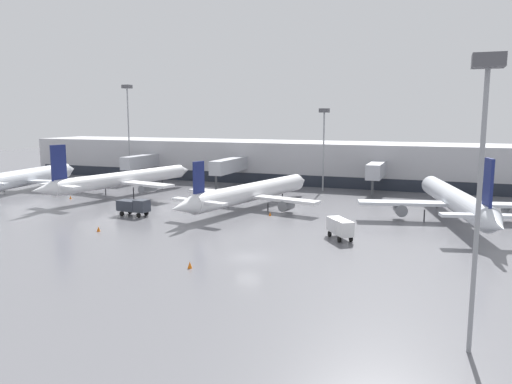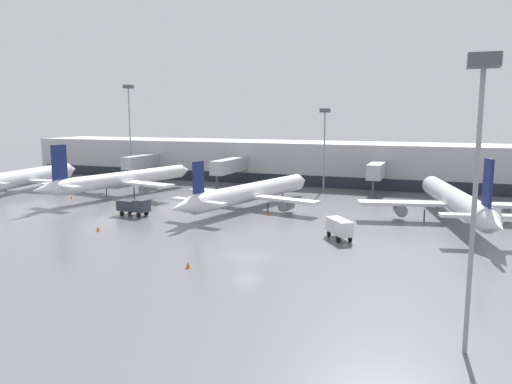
{
  "view_description": "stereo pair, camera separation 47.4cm",
  "coord_description": "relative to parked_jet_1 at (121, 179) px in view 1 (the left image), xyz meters",
  "views": [
    {
      "loc": [
        18.9,
        -47.45,
        14.83
      ],
      "look_at": [
        -8.56,
        24.81,
        3.0
      ],
      "focal_mm": 35.0,
      "sensor_mm": 36.0,
      "label": 1
    },
    {
      "loc": [
        19.34,
        -47.28,
        14.83
      ],
      "look_at": [
        -8.56,
        24.81,
        3.0
      ],
      "focal_mm": 35.0,
      "sensor_mm": 36.0,
      "label": 2
    }
  ],
  "objects": [
    {
      "name": "terminal_building",
      "position": [
        36.57,
        32.7,
        1.24
      ],
      "size": [
        160.0,
        29.94,
        9.0
      ],
      "color": "#B2B2B7",
      "rests_on": "ground_plane"
    },
    {
      "name": "parked_jet_4",
      "position": [
        57.43,
        -1.78,
        -0.21
      ],
      "size": [
        26.79,
        37.27,
        10.06
      ],
      "rotation": [
        0.0,
        0.0,
        1.81
      ],
      "color": "silver",
      "rests_on": "ground_plane"
    },
    {
      "name": "apron_light_mast_3",
      "position": [
        57.78,
        -43.94,
        11.26
      ],
      "size": [
        1.8,
        1.8,
        18.4
      ],
      "color": "gray",
      "rests_on": "ground_plane"
    },
    {
      "name": "ground_plane",
      "position": [
        36.82,
        -29.12,
        -3.25
      ],
      "size": [
        320.0,
        320.0,
        0.0
      ],
      "primitive_type": "plane",
      "color": "slate"
    },
    {
      "name": "service_truck_0",
      "position": [
        12.51,
        -14.44,
        -1.76
      ],
      "size": [
        5.1,
        2.4,
        2.51
      ],
      "rotation": [
        0.0,
        0.0,
        6.2
      ],
      "color": "#2D333D",
      "rests_on": "ground_plane"
    },
    {
      "name": "parked_jet_3",
      "position": [
        -22.41,
        -0.94,
        -0.67
      ],
      "size": [
        27.43,
        34.63,
        9.17
      ],
      "rotation": [
        0.0,
        0.0,
        1.71
      ],
      "color": "silver",
      "rests_on": "ground_plane"
    },
    {
      "name": "parked_jet_2",
      "position": [
        26.62,
        -2.65,
        -0.68
      ],
      "size": [
        24.23,
        36.24,
        8.59
      ],
      "rotation": [
        0.0,
        0.0,
        1.34
      ],
      "color": "white",
      "rests_on": "ground_plane"
    },
    {
      "name": "service_truck_1",
      "position": [
        44.27,
        -17.71,
        -1.72
      ],
      "size": [
        4.02,
        4.74,
        2.47
      ],
      "rotation": [
        0.0,
        0.0,
        5.33
      ],
      "color": "silver",
      "rests_on": "ground_plane"
    },
    {
      "name": "apron_light_mast_0",
      "position": [
        -13.08,
        21.47,
        13.57
      ],
      "size": [
        1.8,
        1.8,
        21.83
      ],
      "color": "gray",
      "rests_on": "ground_plane"
    },
    {
      "name": "parked_jet_1",
      "position": [
        0.0,
        0.0,
        0.0
      ],
      "size": [
        23.34,
        36.88,
        10.21
      ],
      "rotation": [
        0.0,
        0.0,
        1.36
      ],
      "color": "white",
      "rests_on": "ground_plane"
    },
    {
      "name": "traffic_cone_1",
      "position": [
        14.2,
        -24.83,
        -2.92
      ],
      "size": [
        0.46,
        0.46,
        0.67
      ],
      "color": "orange",
      "rests_on": "ground_plane"
    },
    {
      "name": "traffic_cone_0",
      "position": [
        -7.14,
        -5.53,
        -2.97
      ],
      "size": [
        0.42,
        0.42,
        0.56
      ],
      "color": "orange",
      "rests_on": "ground_plane"
    },
    {
      "name": "apron_light_mast_2",
      "position": [
        33.15,
        20.5,
        9.77
      ],
      "size": [
        1.8,
        1.8,
        16.27
      ],
      "color": "gray",
      "rests_on": "ground_plane"
    },
    {
      "name": "traffic_cone_3",
      "position": [
        31.62,
        -7.24,
        -2.94
      ],
      "size": [
        0.41,
        0.41,
        0.62
      ],
      "color": "orange",
      "rests_on": "ground_plane"
    },
    {
      "name": "traffic_cone_2",
      "position": [
        32.83,
        -34.65,
        -2.91
      ],
      "size": [
        0.45,
        0.45,
        0.68
      ],
      "color": "orange",
      "rests_on": "ground_plane"
    }
  ]
}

